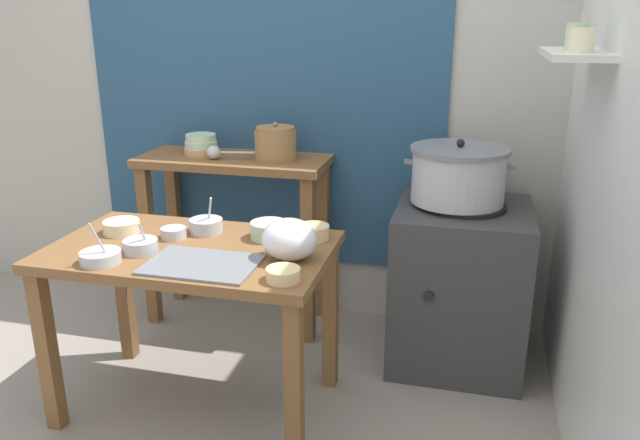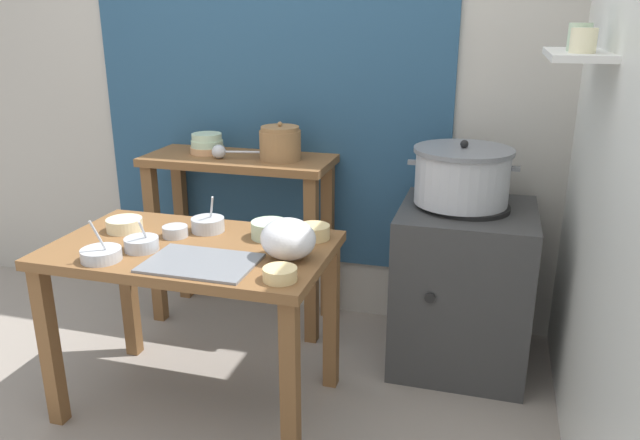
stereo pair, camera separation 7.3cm
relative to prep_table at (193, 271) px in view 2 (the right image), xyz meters
The scene contains 20 objects.
ground_plane 0.62m from the prep_table, 21.40° to the right, with size 9.00×9.00×0.00m, color gray.
wall_back 1.27m from the prep_table, 79.13° to the left, with size 4.40×0.12×2.60m.
wall_right 1.67m from the prep_table, ahead, with size 0.30×3.20×2.60m.
prep_table is the anchor object (origin of this frame).
back_shelf_table 0.80m from the prep_table, 99.09° to the left, with size 0.96×0.40×0.90m.
stove_block 1.24m from the prep_table, 32.36° to the left, with size 0.60×0.61×0.78m.
steamer_pot 1.24m from the prep_table, 34.20° to the left, with size 0.48×0.44×0.29m.
clay_pot 0.87m from the prep_table, 82.61° to the left, with size 0.20×0.20×0.19m.
bowl_stack_enamel 0.94m from the prep_table, 110.85° to the left, with size 0.18×0.18×0.10m.
ladle 0.81m from the prep_table, 104.71° to the left, with size 0.27×0.09×0.07m.
serving_tray 0.24m from the prep_table, 53.59° to the right, with size 0.40×0.28×0.01m, color slate.
plastic_bag 0.46m from the prep_table, ahead, with size 0.21×0.18×0.16m, color white.
prep_bowl_0 0.51m from the prep_table, 24.77° to the left, with size 0.13×0.13×0.06m.
prep_bowl_1 0.37m from the prep_table, 136.08° to the right, with size 0.15×0.15×0.17m.
prep_bowl_2 0.23m from the prep_table, 146.53° to the right, with size 0.13×0.13×0.13m.
prep_bowl_3 0.22m from the prep_table, 92.50° to the left, with size 0.14×0.14×0.16m.
prep_bowl_4 0.38m from the prep_table, 167.48° to the left, with size 0.15×0.15×0.05m.
prep_bowl_5 0.19m from the prep_table, 146.56° to the left, with size 0.10×0.10×0.04m.
prep_bowl_6 0.35m from the prep_table, 31.40° to the left, with size 0.15×0.15×0.07m.
prep_bowl_7 0.52m from the prep_table, 26.45° to the right, with size 0.12×0.12×0.04m.
Camera 2 is at (1.00, -2.00, 1.58)m, focal length 34.66 mm.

